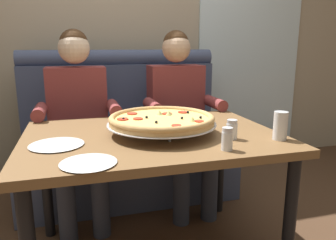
{
  "coord_description": "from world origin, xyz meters",
  "views": [
    {
      "loc": [
        -0.37,
        -1.58,
        1.16
      ],
      "look_at": [
        0.09,
        0.01,
        0.78
      ],
      "focal_mm": 34.79,
      "sensor_mm": 36.0,
      "label": 1
    }
  ],
  "objects_px": {
    "diner_right": "(180,109)",
    "shaker_parmesan": "(227,141)",
    "booth_bench": "(126,143)",
    "dining_table": "(153,149)",
    "plate_near_right": "(88,161)",
    "plate_near_left": "(57,143)",
    "drinking_glass": "(280,127)",
    "shaker_pepper_flakes": "(232,131)",
    "diner_left": "(78,114)",
    "pizza": "(162,120)"
  },
  "relations": [
    {
      "from": "shaker_pepper_flakes",
      "to": "shaker_parmesan",
      "type": "height_order",
      "value": "shaker_parmesan"
    },
    {
      "from": "dining_table",
      "to": "diner_right",
      "type": "xyz_separation_m",
      "value": [
        0.36,
        0.66,
        0.07
      ]
    },
    {
      "from": "dining_table",
      "to": "diner_left",
      "type": "bearing_deg",
      "value": 118.54
    },
    {
      "from": "pizza",
      "to": "shaker_pepper_flakes",
      "type": "height_order",
      "value": "pizza"
    },
    {
      "from": "shaker_parmesan",
      "to": "plate_near_left",
      "type": "height_order",
      "value": "shaker_parmesan"
    },
    {
      "from": "drinking_glass",
      "to": "dining_table",
      "type": "bearing_deg",
      "value": 154.46
    },
    {
      "from": "diner_left",
      "to": "shaker_parmesan",
      "type": "bearing_deg",
      "value": -58.97
    },
    {
      "from": "pizza",
      "to": "plate_near_right",
      "type": "distance_m",
      "value": 0.52
    },
    {
      "from": "pizza",
      "to": "drinking_glass",
      "type": "height_order",
      "value": "drinking_glass"
    },
    {
      "from": "shaker_parmesan",
      "to": "plate_near_right",
      "type": "xyz_separation_m",
      "value": [
        -0.59,
        -0.01,
        -0.03
      ]
    },
    {
      "from": "booth_bench",
      "to": "shaker_pepper_flakes",
      "type": "xyz_separation_m",
      "value": [
        0.35,
        -1.13,
        0.36
      ]
    },
    {
      "from": "dining_table",
      "to": "drinking_glass",
      "type": "distance_m",
      "value": 0.64
    },
    {
      "from": "pizza",
      "to": "plate_near_left",
      "type": "height_order",
      "value": "pizza"
    },
    {
      "from": "shaker_pepper_flakes",
      "to": "shaker_parmesan",
      "type": "xyz_separation_m",
      "value": [
        -0.1,
        -0.15,
        0.0
      ]
    },
    {
      "from": "diner_right",
      "to": "pizza",
      "type": "xyz_separation_m",
      "value": [
        -0.32,
        -0.68,
        0.08
      ]
    },
    {
      "from": "diner_left",
      "to": "shaker_parmesan",
      "type": "relative_size",
      "value": 12.59
    },
    {
      "from": "plate_near_right",
      "to": "plate_near_left",
      "type": "bearing_deg",
      "value": 114.7
    },
    {
      "from": "shaker_pepper_flakes",
      "to": "dining_table",
      "type": "bearing_deg",
      "value": 150.22
    },
    {
      "from": "plate_near_left",
      "to": "dining_table",
      "type": "bearing_deg",
      "value": 9.89
    },
    {
      "from": "diner_right",
      "to": "shaker_parmesan",
      "type": "height_order",
      "value": "diner_right"
    },
    {
      "from": "diner_left",
      "to": "plate_near_left",
      "type": "relative_size",
      "value": 5.2
    },
    {
      "from": "booth_bench",
      "to": "dining_table",
      "type": "xyz_separation_m",
      "value": [
        0.0,
        -0.93,
        0.24
      ]
    },
    {
      "from": "dining_table",
      "to": "plate_near_left",
      "type": "xyz_separation_m",
      "value": [
        -0.47,
        -0.08,
        0.09
      ]
    },
    {
      "from": "plate_near_right",
      "to": "shaker_parmesan",
      "type": "bearing_deg",
      "value": 0.91
    },
    {
      "from": "booth_bench",
      "to": "diner_left",
      "type": "relative_size",
      "value": 1.26
    },
    {
      "from": "pizza",
      "to": "shaker_pepper_flakes",
      "type": "relative_size",
      "value": 5.84
    },
    {
      "from": "shaker_parmesan",
      "to": "plate_near_left",
      "type": "xyz_separation_m",
      "value": [
        -0.72,
        0.27,
        -0.03
      ]
    },
    {
      "from": "diner_left",
      "to": "pizza",
      "type": "xyz_separation_m",
      "value": [
        0.41,
        -0.68,
        0.08
      ]
    },
    {
      "from": "shaker_pepper_flakes",
      "to": "drinking_glass",
      "type": "bearing_deg",
      "value": -18.15
    },
    {
      "from": "drinking_glass",
      "to": "plate_near_right",
      "type": "bearing_deg",
      "value": -174.34
    },
    {
      "from": "diner_left",
      "to": "diner_right",
      "type": "distance_m",
      "value": 0.72
    },
    {
      "from": "booth_bench",
      "to": "dining_table",
      "type": "relative_size",
      "value": 1.25
    },
    {
      "from": "plate_near_right",
      "to": "diner_right",
      "type": "bearing_deg",
      "value": 55.76
    },
    {
      "from": "diner_right",
      "to": "drinking_glass",
      "type": "relative_size",
      "value": 9.31
    },
    {
      "from": "dining_table",
      "to": "diner_left",
      "type": "relative_size",
      "value": 1.01
    },
    {
      "from": "dining_table",
      "to": "shaker_parmesan",
      "type": "height_order",
      "value": "shaker_parmesan"
    },
    {
      "from": "diner_right",
      "to": "plate_near_left",
      "type": "relative_size",
      "value": 5.2
    },
    {
      "from": "diner_right",
      "to": "shaker_pepper_flakes",
      "type": "xyz_separation_m",
      "value": [
        -0.01,
        -0.86,
        0.05
      ]
    },
    {
      "from": "plate_near_left",
      "to": "drinking_glass",
      "type": "xyz_separation_m",
      "value": [
        1.03,
        -0.19,
        0.05
      ]
    },
    {
      "from": "dining_table",
      "to": "pizza",
      "type": "bearing_deg",
      "value": -18.3
    },
    {
      "from": "dining_table",
      "to": "shaker_pepper_flakes",
      "type": "xyz_separation_m",
      "value": [
        0.35,
        -0.2,
        0.12
      ]
    },
    {
      "from": "shaker_pepper_flakes",
      "to": "booth_bench",
      "type": "bearing_deg",
      "value": 107.15
    },
    {
      "from": "shaker_pepper_flakes",
      "to": "diner_left",
      "type": "bearing_deg",
      "value": 129.42
    },
    {
      "from": "booth_bench",
      "to": "diner_left",
      "type": "xyz_separation_m",
      "value": [
        -0.36,
        -0.27,
        0.31
      ]
    },
    {
      "from": "plate_near_right",
      "to": "drinking_glass",
      "type": "distance_m",
      "value": 0.91
    },
    {
      "from": "booth_bench",
      "to": "diner_right",
      "type": "bearing_deg",
      "value": -36.38
    },
    {
      "from": "shaker_parmesan",
      "to": "plate_near_right",
      "type": "bearing_deg",
      "value": -179.09
    },
    {
      "from": "diner_left",
      "to": "pizza",
      "type": "distance_m",
      "value": 0.8
    },
    {
      "from": "drinking_glass",
      "to": "diner_right",
      "type": "bearing_deg",
      "value": 102.43
    },
    {
      "from": "diner_left",
      "to": "shaker_pepper_flakes",
      "type": "distance_m",
      "value": 1.12
    }
  ]
}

